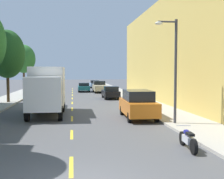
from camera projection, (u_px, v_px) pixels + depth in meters
ground_plane at (72, 96)px, 37.48m from camera, size 160.00×160.00×0.00m
sidewalk_left at (12, 98)px, 34.55m from camera, size 3.20×120.00×0.14m
sidewalk_right at (129, 96)px, 36.46m from camera, size 3.20×120.00×0.14m
lane_centerline_dashes at (72, 100)px, 32.04m from camera, size 0.14×47.20×0.01m
apartment_block_opposite at (209, 52)px, 29.11m from camera, size 10.00×36.00×10.37m
street_tree_third at (7, 54)px, 28.92m from camera, size 3.48×3.48×7.24m
street_tree_farthest at (24, 59)px, 38.47m from camera, size 3.10×3.10×6.65m
street_lamp at (173, 63)px, 17.00m from camera, size 1.35×0.28×6.11m
delivery_box_truck at (47, 88)px, 21.50m from camera, size 2.40×7.06×3.54m
parked_wagon_sky at (94, 84)px, 57.20m from camera, size 1.92×4.74×1.50m
parked_suv_orange at (138, 104)px, 19.78m from camera, size 2.05×4.84×1.93m
parked_hatchback_forest at (36, 92)px, 34.63m from camera, size 1.77×4.01×1.50m
parked_pickup_silver at (45, 87)px, 45.67m from camera, size 2.05×5.32×1.73m
parked_sedan_navy at (42, 89)px, 40.52m from camera, size 1.82×4.51×1.43m
parked_hatchback_white at (48, 85)px, 53.55m from camera, size 1.82×4.04×1.50m
parked_hatchback_black at (111, 92)px, 34.01m from camera, size 1.77×4.01×1.50m
parked_pickup_champagne at (100, 87)px, 44.65m from camera, size 2.00×5.30×1.73m
parked_wagon_red at (51, 83)px, 59.97m from camera, size 1.90×4.73×1.50m
moving_teal_sedan at (84, 87)px, 45.88m from camera, size 1.80×4.50×1.43m
parked_motorcycle at (188, 140)px, 11.88m from camera, size 0.62×2.05×0.90m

